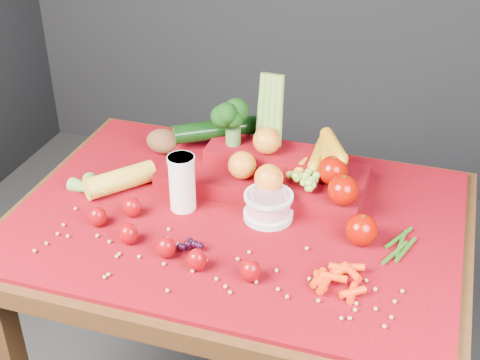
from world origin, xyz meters
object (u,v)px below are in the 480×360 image
(milk_glass, at_px, (182,181))
(produce_mound, at_px, (271,166))
(yogurt_bowl, at_px, (268,205))
(table, at_px, (238,250))

(milk_glass, relative_size, produce_mound, 0.24)
(yogurt_bowl, height_order, produce_mound, produce_mound)
(milk_glass, bearing_deg, yogurt_bowl, 6.21)
(milk_glass, height_order, yogurt_bowl, milk_glass)
(milk_glass, distance_m, produce_mound, 0.24)
(table, xyz_separation_m, produce_mound, (0.04, 0.16, 0.17))
(table, relative_size, yogurt_bowl, 9.19)
(table, bearing_deg, yogurt_bowl, 10.53)
(table, height_order, produce_mound, produce_mound)
(produce_mound, bearing_deg, table, -104.02)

